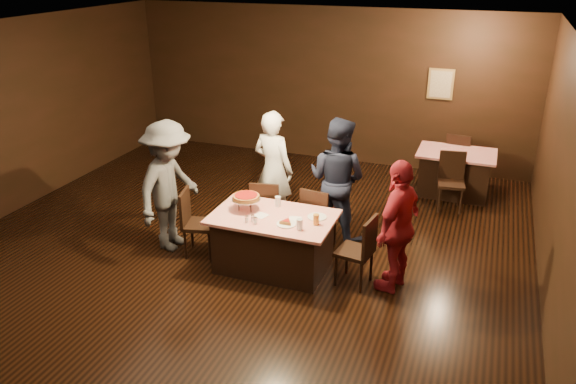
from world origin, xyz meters
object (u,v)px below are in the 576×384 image
(chair_far_left, at_px, (267,209))
(chair_back_far, at_px, (458,157))
(chair_end_right, at_px, (355,250))
(back_table, at_px, (454,173))
(diner_grey_knit, at_px, (169,186))
(diner_red_shirt, at_px, (398,226))
(diner_navy_hoodie, at_px, (337,179))
(chair_far_right, at_px, (319,217))
(chair_back_near, at_px, (451,182))
(pizza_stand, at_px, (246,197))
(diner_white_jacket, at_px, (273,170))
(glass_back, at_px, (278,201))
(chair_end_left, at_px, (199,223))
(glass_amber, at_px, (316,220))
(glass_front_right, at_px, (300,224))
(main_table, at_px, (273,242))
(plate_empty, at_px, (317,217))

(chair_far_left, xyz_separation_m, chair_back_far, (2.42, 3.29, 0.00))
(chair_far_left, xyz_separation_m, chair_end_right, (1.50, -0.75, 0.00))
(chair_back_far, bearing_deg, back_table, 95.25)
(diner_grey_knit, relative_size, diner_red_shirt, 1.09)
(diner_grey_knit, bearing_deg, diner_navy_hoodie, -58.71)
(chair_far_right, bearing_deg, chair_end_right, 140.76)
(chair_back_near, bearing_deg, pizza_stand, -141.19)
(diner_white_jacket, relative_size, glass_back, 12.99)
(chair_end_right, bearing_deg, chair_far_left, -107.53)
(chair_end_left, bearing_deg, chair_back_near, -62.71)
(chair_far_left, bearing_deg, diner_grey_knit, 18.77)
(chair_end_left, xyz_separation_m, diner_grey_knit, (-0.48, 0.06, 0.46))
(diner_navy_hoodie, relative_size, glass_amber, 13.10)
(chair_end_right, bearing_deg, chair_back_far, 176.19)
(chair_end_right, height_order, diner_grey_knit, diner_grey_knit)
(pizza_stand, relative_size, glass_front_right, 2.71)
(glass_amber, bearing_deg, chair_end_left, 178.32)
(chair_back_near, height_order, diner_red_shirt, diner_red_shirt)
(chair_far_left, xyz_separation_m, glass_front_right, (0.85, -1.00, 0.37))
(chair_back_near, distance_m, diner_grey_knit, 4.51)
(diner_grey_knit, relative_size, glass_back, 13.35)
(diner_grey_knit, xyz_separation_m, glass_amber, (2.18, -0.11, -0.09))
(chair_end_left, bearing_deg, main_table, -104.00)
(chair_end_left, xyz_separation_m, diner_navy_hoodie, (1.63, 1.16, 0.44))
(back_table, xyz_separation_m, pizza_stand, (-2.42, -3.39, 0.57))
(glass_front_right, bearing_deg, chair_far_right, 92.86)
(chair_end_right, xyz_separation_m, glass_amber, (-0.50, -0.05, 0.37))
(chair_back_far, height_order, glass_back, chair_back_far)
(diner_navy_hoodie, xyz_separation_m, diner_grey_knit, (-2.11, -1.09, 0.02))
(chair_end_left, relative_size, diner_red_shirt, 0.56)
(chair_far_right, height_order, glass_front_right, chair_far_right)
(chair_end_right, height_order, plate_empty, chair_end_right)
(pizza_stand, bearing_deg, diner_grey_knit, 179.37)
(chair_back_near, relative_size, glass_amber, 6.79)
(chair_end_right, bearing_deg, main_table, -80.96)
(chair_end_right, distance_m, glass_amber, 0.62)
(back_table, distance_m, glass_amber, 3.80)
(chair_end_left, height_order, chair_end_right, same)
(chair_far_right, xyz_separation_m, chair_end_right, (0.70, -0.75, 0.00))
(chair_far_left, distance_m, glass_front_right, 1.36)
(chair_back_near, distance_m, glass_front_right, 3.40)
(diner_grey_knit, xyz_separation_m, pizza_stand, (1.18, -0.01, 0.02))
(diner_red_shirt, xyz_separation_m, glass_back, (-1.65, 0.20, -0.01))
(chair_far_right, height_order, diner_white_jacket, diner_white_jacket)
(chair_back_far, distance_m, diner_grey_knit, 5.38)
(back_table, distance_m, chair_far_right, 3.14)
(diner_white_jacket, bearing_deg, chair_far_left, 113.02)
(glass_back, bearing_deg, chair_end_right, -14.62)
(chair_end_left, relative_size, chair_back_far, 1.00)
(main_table, height_order, diner_red_shirt, diner_red_shirt)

